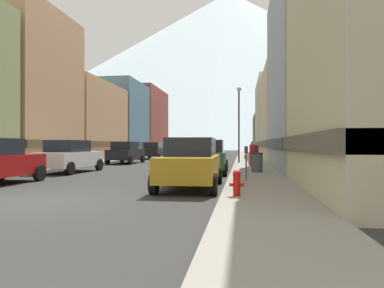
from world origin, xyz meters
TOP-DOWN VIEW (x-y plane):
  - ground_plane at (0.00, 0.00)m, footprint 400.00×400.00m
  - sidewalk_left at (-6.25, 35.00)m, footprint 2.50×100.00m
  - sidewalk_right at (6.25, 35.00)m, footprint 2.50×100.00m
  - storefront_left_1 at (-11.48, 15.12)m, footprint 8.26×8.20m
  - storefront_left_2 at (-12.41, 25.08)m, footprint 10.11×10.98m
  - storefront_left_3 at (-10.53, 35.74)m, footprint 6.37×9.23m
  - storefront_left_4 at (-11.89, 47.12)m, footprint 9.07×12.42m
  - storefront_right_1 at (10.83, 12.97)m, footprint 6.97×11.58m
  - storefront_right_2 at (11.74, 24.80)m, footprint 8.78×11.66m
  - storefront_right_3 at (11.85, 37.51)m, footprint 9.01×13.12m
  - storefront_right_4 at (11.11, 50.63)m, footprint 7.52×12.00m
  - car_left_1 at (-3.80, 9.44)m, footprint 2.24×4.48m
  - car_left_2 at (-3.80, 18.89)m, footprint 2.11×4.42m
  - car_left_3 at (-3.80, 28.11)m, footprint 2.08×4.41m
  - car_right_0 at (3.80, 3.44)m, footprint 2.11×4.42m
  - car_right_1 at (3.80, 9.83)m, footprint 2.16×4.44m
  - car_driving_0 at (1.60, 39.78)m, footprint 2.06×4.40m
  - fire_hydrant_near at (5.45, 0.75)m, footprint 0.40×0.22m
  - parking_meter_near at (5.75, 4.94)m, footprint 0.14×0.10m
  - trash_bin_right at (6.35, 9.40)m, footprint 0.59×0.59m
  - potted_plant_1 at (-7.00, 18.10)m, footprint 0.68×0.68m
  - pedestrian_0 at (6.25, 9.55)m, footprint 0.36×0.36m
  - pedestrian_1 at (6.25, 14.36)m, footprint 0.36×0.36m
  - streetlamp_right at (5.35, 18.64)m, footprint 0.36×0.36m
  - mountain_backdrop at (-4.45, 260.00)m, footprint 347.56×347.56m

SIDE VIEW (x-z plane):
  - ground_plane at x=0.00m, z-range 0.00..0.00m
  - sidewalk_left at x=-6.25m, z-range 0.00..0.15m
  - sidewalk_right at x=6.25m, z-range 0.00..0.15m
  - fire_hydrant_near at x=5.45m, z-range 0.17..0.88m
  - trash_bin_right at x=6.35m, z-range 0.15..1.13m
  - potted_plant_1 at x=-7.00m, z-range 0.24..1.25m
  - pedestrian_0 at x=6.25m, z-range 0.08..1.61m
  - pedestrian_1 at x=6.25m, z-range 0.09..1.70m
  - car_left_1 at x=-3.80m, z-range 0.01..1.79m
  - car_left_2 at x=-3.80m, z-range 0.01..1.79m
  - car_left_3 at x=-3.80m, z-range 0.01..1.79m
  - car_right_0 at x=3.80m, z-range 0.01..1.79m
  - car_right_1 at x=3.80m, z-range 0.01..1.79m
  - car_driving_0 at x=1.60m, z-range 0.01..1.79m
  - parking_meter_near at x=5.75m, z-range 0.35..1.68m
  - storefront_right_4 at x=11.11m, z-range -0.12..6.24m
  - storefront_left_2 at x=-12.41m, z-range -0.14..7.63m
  - storefront_right_2 at x=11.74m, z-range -0.15..8.11m
  - streetlamp_right at x=5.35m, z-range 1.06..6.92m
  - storefront_right_3 at x=11.85m, z-range -0.16..9.48m
  - storefront_left_3 at x=-10.53m, z-range -0.17..9.50m
  - storefront_left_4 at x=-11.89m, z-range -0.17..10.35m
  - storefront_left_1 at x=-11.48m, z-range -0.18..11.14m
  - storefront_right_1 at x=10.83m, z-range -0.18..11.41m
  - mountain_backdrop at x=-4.45m, z-range 0.00..116.67m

